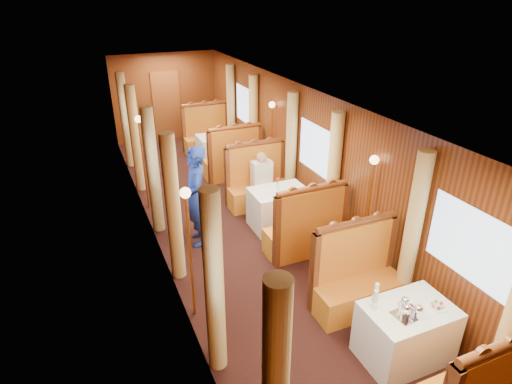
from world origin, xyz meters
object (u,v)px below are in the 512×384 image
table_mid (279,208)px  teapot_left (406,312)px  banquette_mid_fwd (305,231)px  banquette_far_fwd (233,161)px  banquette_near_aft (356,281)px  banquette_mid_aft (258,185)px  rose_vase_mid (278,182)px  passenger (262,175)px  banquette_far_aft (207,136)px  tea_tray (408,315)px  teapot_right (418,313)px  teapot_back (404,305)px  table_far (219,150)px  steward (196,197)px  fruit_plate (437,306)px  table_near (405,333)px  rose_vase_far (219,128)px

table_mid → teapot_left: teapot_left is taller
banquette_mid_fwd → banquette_far_fwd: 3.50m
banquette_near_aft → banquette_mid_aft: size_ratio=1.00×
banquette_far_fwd → rose_vase_mid: (-0.03, -2.48, 0.50)m
rose_vase_mid → passenger: passenger is taller
banquette_far_aft → passenger: (-0.00, -3.73, 0.32)m
tea_tray → teapot_right: (0.06, -0.08, 0.06)m
teapot_right → teapot_back: size_ratio=1.04×
teapot_right → teapot_back: bearing=118.4°
banquette_mid_fwd → table_far: bearing=90.0°
table_mid → steward: bearing=178.5°
table_far → fruit_plate: 7.12m
banquette_mid_aft → teapot_left: banquette_mid_aft is taller
banquette_far_fwd → teapot_right: size_ratio=7.95×
fruit_plate → rose_vase_mid: rose_vase_mid is taller
banquette_far_fwd → banquette_far_aft: size_ratio=1.00×
banquette_mid_aft → rose_vase_mid: bearing=-92.0°
table_mid → steward: 1.65m
table_far → teapot_right: size_ratio=6.23×
teapot_back → tea_tray: bearing=-92.5°
steward → table_near: bearing=34.1°
table_mid → banquette_far_fwd: (0.00, 2.49, 0.05)m
banquette_mid_fwd → banquette_mid_aft: (0.00, 2.03, 0.00)m
table_near → banquette_far_aft: 8.01m
table_far → banquette_far_aft: banquette_far_aft is taller
banquette_near_aft → tea_tray: (-0.11, -1.09, 0.33)m
fruit_plate → rose_vase_mid: 3.63m
rose_vase_mid → teapot_left: bearing=-91.9°
banquette_far_fwd → banquette_far_aft: 2.03m
banquette_near_aft → teapot_back: size_ratio=8.30×
table_far → banquette_far_fwd: bearing=-90.0°
banquette_mid_fwd → banquette_mid_aft: 2.03m
steward → tea_tray: bearing=32.2°
steward → teapot_left: bearing=31.4°
table_near → banquette_near_aft: bearing=90.0°
table_near → banquette_mid_fwd: size_ratio=0.78×
passenger → banquette_mid_fwd: bearing=-90.0°
fruit_plate → passenger: size_ratio=0.32×
table_far → table_mid: bearing=-90.0°
teapot_left → rose_vase_far: (0.18, 7.13, 0.11)m
tea_tray → steward: 3.90m
banquette_mid_aft → rose_vase_far: 2.57m
banquette_mid_aft → steward: bearing=-148.1°
table_far → steward: bearing=-114.3°
rose_vase_mid → banquette_far_aft: bearing=89.6°
table_far → teapot_right: (-0.04, -7.16, 0.44)m
rose_vase_far → fruit_plate: bearing=-87.8°
table_far → teapot_left: (-0.16, -7.09, 0.45)m
banquette_mid_aft → banquette_far_fwd: (0.00, 1.47, 0.00)m
table_far → banquette_mid_aft: bearing=-90.0°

